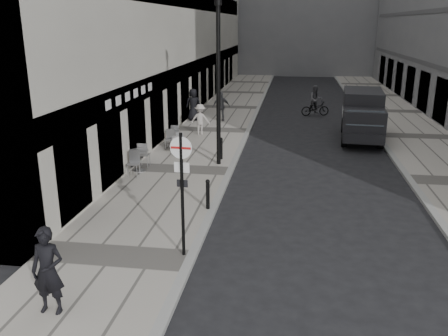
# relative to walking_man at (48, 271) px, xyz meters

# --- Properties ---
(ground) EXTENTS (120.00, 120.00, 0.00)m
(ground) POSITION_rel_walking_man_xyz_m (2.33, -0.15, -1.05)
(ground) COLOR black
(ground) RESTS_ON ground
(sidewalk) EXTENTS (4.00, 60.00, 0.12)m
(sidewalk) POSITION_rel_walking_man_xyz_m (0.33, 17.85, -0.99)
(sidewalk) COLOR #9F9890
(sidewalk) RESTS_ON ground
(far_sidewalk) EXTENTS (4.00, 60.00, 0.12)m
(far_sidewalk) POSITION_rel_walking_man_xyz_m (11.33, 17.85, -0.99)
(far_sidewalk) COLOR #9F9890
(far_sidewalk) RESTS_ON ground
(walking_man) EXTENTS (0.68, 0.45, 1.87)m
(walking_man) POSITION_rel_walking_man_xyz_m (0.00, 0.00, 0.00)
(walking_man) COLOR black
(walking_man) RESTS_ON sidewalk
(sign_post) EXTENTS (0.55, 0.11, 3.22)m
(sign_post) POSITION_rel_walking_man_xyz_m (2.13, 2.85, 1.13)
(sign_post) COLOR black
(sign_post) RESTS_ON sidewalk
(lamppost) EXTENTS (0.30, 0.30, 6.76)m
(lamppost) POSITION_rel_walking_man_xyz_m (1.73, 11.17, 2.83)
(lamppost) COLOR black
(lamppost) RESTS_ON sidewalk
(bollard_near) EXTENTS (0.12, 0.12, 0.92)m
(bollard_near) POSITION_rel_walking_man_xyz_m (2.18, 6.08, -0.48)
(bollard_near) COLOR black
(bollard_near) RESTS_ON sidewalk
(bollard_far) EXTENTS (0.12, 0.12, 0.90)m
(bollard_far) POSITION_rel_walking_man_xyz_m (1.73, 11.91, -0.48)
(bollard_far) COLOR black
(bollard_far) RESTS_ON sidewalk
(panel_van) EXTENTS (2.39, 5.42, 2.48)m
(panel_van) POSITION_rel_walking_man_xyz_m (8.34, 17.17, 0.34)
(panel_van) COLOR black
(panel_van) RESTS_ON ground
(cyclist) EXTENTS (1.95, 1.11, 1.99)m
(cyclist) POSITION_rel_walking_man_xyz_m (6.21, 23.59, -0.28)
(cyclist) COLOR black
(cyclist) RESTS_ON ground
(pedestrian_a) EXTENTS (1.12, 0.66, 1.79)m
(pedestrian_a) POSITION_rel_walking_man_xyz_m (0.45, 20.31, -0.04)
(pedestrian_a) COLOR #4E4F53
(pedestrian_a) RESTS_ON sidewalk
(pedestrian_b) EXTENTS (1.07, 0.64, 1.63)m
(pedestrian_b) POSITION_rel_walking_man_xyz_m (-0.12, 16.56, -0.12)
(pedestrian_b) COLOR #ADA59F
(pedestrian_b) RESTS_ON sidewalk
(pedestrian_c) EXTENTS (1.12, 0.95, 1.95)m
(pedestrian_c) POSITION_rel_walking_man_xyz_m (-1.27, 20.28, 0.04)
(pedestrian_c) COLOR black
(pedestrian_c) RESTS_ON sidewalk
(cafe_table_near) EXTENTS (0.63, 1.43, 0.82)m
(cafe_table_near) POSITION_rel_walking_man_xyz_m (-0.47, 12.91, -0.52)
(cafe_table_near) COLOR silver
(cafe_table_near) RESTS_ON sidewalk
(cafe_table_mid) EXTENTS (0.72, 1.62, 0.92)m
(cafe_table_mid) POSITION_rel_walking_man_xyz_m (-0.95, 13.86, -0.46)
(cafe_table_mid) COLOR #A4A4A6
(cafe_table_mid) RESTS_ON sidewalk
(cafe_table_far) EXTENTS (0.79, 1.79, 1.02)m
(cafe_table_far) POSITION_rel_walking_man_xyz_m (-1.27, 9.66, -0.42)
(cafe_table_far) COLOR #B5B5B7
(cafe_table_far) RESTS_ON sidewalk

